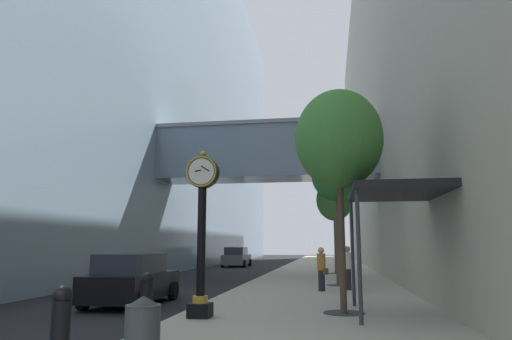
{
  "coord_description": "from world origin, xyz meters",
  "views": [
    {
      "loc": [
        4.03,
        -3.57,
        1.95
      ],
      "look_at": [
        1.05,
        14.72,
        4.98
      ],
      "focal_mm": 31.93,
      "sensor_mm": 36.0,
      "label": 1
    }
  ],
  "objects_px": {
    "bollard_second": "(146,303)",
    "pedestrian_by_clock": "(348,266)",
    "street_tree_mid_near": "(336,174)",
    "street_tree_mid_far": "(334,200)",
    "pedestrian_walking": "(322,268)",
    "car_black_mid": "(132,280)",
    "car_grey_near": "(236,257)",
    "street_clock": "(202,224)",
    "bollard_nearest": "(60,331)",
    "street_tree_near": "(339,140)",
    "trash_bin": "(142,331)"
  },
  "relations": [
    {
      "from": "street_tree_near",
      "to": "pedestrian_by_clock",
      "type": "xyz_separation_m",
      "value": [
        0.35,
        6.37,
        -3.79
      ]
    },
    {
      "from": "bollard_nearest",
      "to": "car_black_mid",
      "type": "bearing_deg",
      "value": 108.31
    },
    {
      "from": "bollard_nearest",
      "to": "pedestrian_by_clock",
      "type": "height_order",
      "value": "pedestrian_by_clock"
    },
    {
      "from": "bollard_second",
      "to": "car_grey_near",
      "type": "bearing_deg",
      "value": 98.41
    },
    {
      "from": "street_tree_near",
      "to": "pedestrian_by_clock",
      "type": "distance_m",
      "value": 7.42
    },
    {
      "from": "street_tree_mid_far",
      "to": "car_black_mid",
      "type": "xyz_separation_m",
      "value": [
        -6.75,
        -15.07,
        -3.92
      ]
    },
    {
      "from": "street_tree_near",
      "to": "car_black_mid",
      "type": "height_order",
      "value": "street_tree_near"
    },
    {
      "from": "bollard_nearest",
      "to": "street_tree_mid_far",
      "type": "bearing_deg",
      "value": 80.51
    },
    {
      "from": "pedestrian_walking",
      "to": "bollard_nearest",
      "type": "bearing_deg",
      "value": -104.56
    },
    {
      "from": "car_black_mid",
      "to": "bollard_second",
      "type": "bearing_deg",
      "value": -63.21
    },
    {
      "from": "street_clock",
      "to": "trash_bin",
      "type": "height_order",
      "value": "street_clock"
    },
    {
      "from": "bollard_nearest",
      "to": "pedestrian_by_clock",
      "type": "xyz_separation_m",
      "value": [
        4.29,
        13.18,
        0.27
      ]
    },
    {
      "from": "bollard_nearest",
      "to": "car_grey_near",
      "type": "height_order",
      "value": "car_grey_near"
    },
    {
      "from": "street_tree_mid_near",
      "to": "pedestrian_walking",
      "type": "height_order",
      "value": "street_tree_mid_near"
    },
    {
      "from": "street_tree_mid_near",
      "to": "car_black_mid",
      "type": "xyz_separation_m",
      "value": [
        -6.75,
        -6.69,
        -4.36
      ]
    },
    {
      "from": "bollard_second",
      "to": "pedestrian_by_clock",
      "type": "bearing_deg",
      "value": 67.3
    },
    {
      "from": "street_tree_mid_near",
      "to": "trash_bin",
      "type": "xyz_separation_m",
      "value": [
        -3.07,
        -14.46,
        -4.48
      ]
    },
    {
      "from": "street_tree_near",
      "to": "car_grey_near",
      "type": "xyz_separation_m",
      "value": [
        -8.52,
        27.12,
        -4.03
      ]
    },
    {
      "from": "bollard_nearest",
      "to": "trash_bin",
      "type": "xyz_separation_m",
      "value": [
        0.86,
        0.73,
        -0.12
      ]
    },
    {
      "from": "street_tree_mid_near",
      "to": "car_grey_near",
      "type": "xyz_separation_m",
      "value": [
        -8.52,
        18.74,
        -4.33
      ]
    },
    {
      "from": "pedestrian_walking",
      "to": "pedestrian_by_clock",
      "type": "relative_size",
      "value": 0.97
    },
    {
      "from": "trash_bin",
      "to": "street_tree_mid_far",
      "type": "bearing_deg",
      "value": 82.34
    },
    {
      "from": "trash_bin",
      "to": "pedestrian_walking",
      "type": "relative_size",
      "value": 0.62
    },
    {
      "from": "pedestrian_by_clock",
      "to": "car_black_mid",
      "type": "bearing_deg",
      "value": -146.61
    },
    {
      "from": "pedestrian_by_clock",
      "to": "street_clock",
      "type": "bearing_deg",
      "value": -117.07
    },
    {
      "from": "bollard_second",
      "to": "car_grey_near",
      "type": "distance_m",
      "value": 31.34
    },
    {
      "from": "pedestrian_walking",
      "to": "car_black_mid",
      "type": "xyz_separation_m",
      "value": [
        -6.06,
        -4.03,
        -0.23
      ]
    },
    {
      "from": "trash_bin",
      "to": "car_grey_near",
      "type": "relative_size",
      "value": 0.24
    },
    {
      "from": "bollard_second",
      "to": "street_tree_mid_far",
      "type": "bearing_deg",
      "value": 79.2
    },
    {
      "from": "street_tree_mid_near",
      "to": "street_tree_mid_far",
      "type": "bearing_deg",
      "value": 90.0
    },
    {
      "from": "car_grey_near",
      "to": "street_tree_mid_near",
      "type": "bearing_deg",
      "value": -65.54
    },
    {
      "from": "bollard_second",
      "to": "car_black_mid",
      "type": "bearing_deg",
      "value": 116.79
    },
    {
      "from": "pedestrian_walking",
      "to": "street_tree_mid_far",
      "type": "bearing_deg",
      "value": 86.45
    },
    {
      "from": "bollard_nearest",
      "to": "street_tree_mid_far",
      "type": "xyz_separation_m",
      "value": [
        3.94,
        23.57,
        3.93
      ]
    },
    {
      "from": "street_clock",
      "to": "bollard_second",
      "type": "height_order",
      "value": "street_clock"
    },
    {
      "from": "bollard_nearest",
      "to": "street_tree_mid_far",
      "type": "distance_m",
      "value": 24.22
    },
    {
      "from": "street_tree_mid_near",
      "to": "trash_bin",
      "type": "relative_size",
      "value": 6.05
    },
    {
      "from": "street_tree_near",
      "to": "pedestrian_walking",
      "type": "distance_m",
      "value": 6.92
    },
    {
      "from": "bollard_nearest",
      "to": "pedestrian_by_clock",
      "type": "bearing_deg",
      "value": 71.98
    },
    {
      "from": "street_tree_mid_near",
      "to": "pedestrian_walking",
      "type": "relative_size",
      "value": 3.76
    },
    {
      "from": "street_clock",
      "to": "bollard_nearest",
      "type": "xyz_separation_m",
      "value": [
        -0.37,
        -5.5,
        -1.67
      ]
    },
    {
      "from": "street_tree_mid_far",
      "to": "car_grey_near",
      "type": "xyz_separation_m",
      "value": [
        -8.52,
        10.36,
        -3.9
      ]
    },
    {
      "from": "street_clock",
      "to": "car_black_mid",
      "type": "bearing_deg",
      "value": 136.68
    },
    {
      "from": "street_clock",
      "to": "bollard_second",
      "type": "bearing_deg",
      "value": -98.08
    },
    {
      "from": "street_tree_near",
      "to": "street_tree_mid_far",
      "type": "height_order",
      "value": "street_tree_near"
    },
    {
      "from": "street_clock",
      "to": "pedestrian_by_clock",
      "type": "bearing_deg",
      "value": 62.93
    },
    {
      "from": "street_tree_near",
      "to": "car_grey_near",
      "type": "bearing_deg",
      "value": 107.45
    },
    {
      "from": "street_clock",
      "to": "street_tree_mid_near",
      "type": "xyz_separation_m",
      "value": [
        3.57,
        9.69,
        2.69
      ]
    },
    {
      "from": "trash_bin",
      "to": "car_grey_near",
      "type": "height_order",
      "value": "car_grey_near"
    },
    {
      "from": "street_clock",
      "to": "street_tree_mid_near",
      "type": "relative_size",
      "value": 0.67
    }
  ]
}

